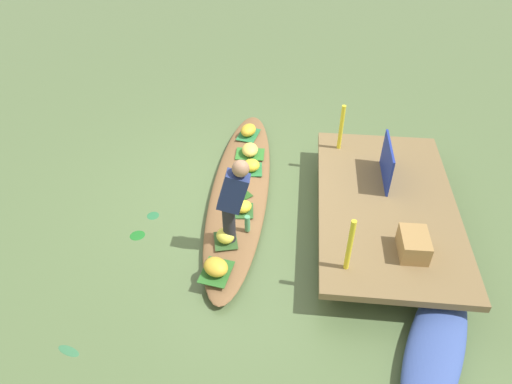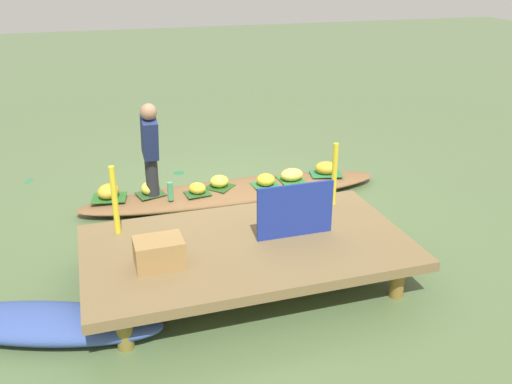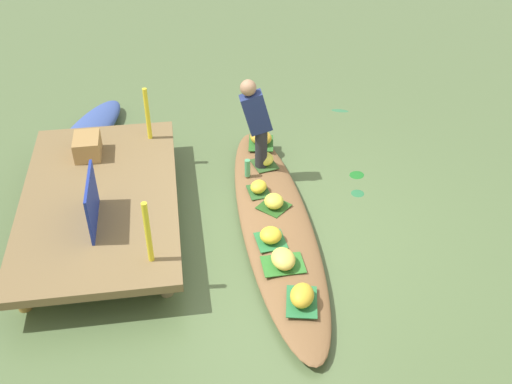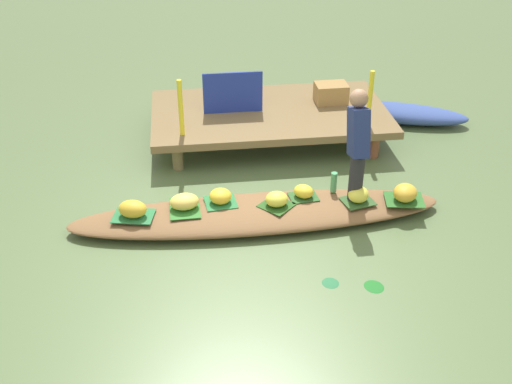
{
  "view_description": "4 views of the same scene",
  "coord_description": "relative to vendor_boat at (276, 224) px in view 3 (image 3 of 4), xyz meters",
  "views": [
    {
      "loc": [
        5.28,
        0.76,
        4.53
      ],
      "look_at": [
        0.22,
        0.26,
        0.27
      ],
      "focal_mm": 33.19,
      "sensor_mm": 36.0,
      "label": 1
    },
    {
      "loc": [
        1.8,
        6.66,
        3.02
      ],
      "look_at": [
        -0.09,
        0.67,
        0.35
      ],
      "focal_mm": 38.79,
      "sensor_mm": 36.0,
      "label": 2
    },
    {
      "loc": [
        -5.41,
        1.03,
        4.64
      ],
      "look_at": [
        0.41,
        0.18,
        0.28
      ],
      "focal_mm": 42.47,
      "sensor_mm": 36.0,
      "label": 3
    },
    {
      "loc": [
        -0.74,
        -5.71,
        3.9
      ],
      "look_at": [
        0.01,
        0.19,
        0.25
      ],
      "focal_mm": 43.65,
      "sensor_mm": 36.0,
      "label": 4
    }
  ],
  "objects": [
    {
      "name": "canal_water",
      "position": [
        0.0,
        0.0,
        -0.09
      ],
      "size": [
        40.0,
        40.0,
        0.0
      ],
      "primitive_type": "plane",
      "color": "#536B3F",
      "rests_on": "ground"
    },
    {
      "name": "dock_platform",
      "position": [
        0.43,
        2.02,
        0.27
      ],
      "size": [
        3.2,
        1.8,
        0.42
      ],
      "color": "olive",
      "rests_on": "ground"
    },
    {
      "name": "vendor_boat",
      "position": [
        0.0,
        0.0,
        0.0
      ],
      "size": [
        4.15,
        0.86,
        0.18
      ],
      "primitive_type": "ellipsoid",
      "rotation": [
        0.0,
        0.0,
        0.01
      ],
      "color": "brown",
      "rests_on": "ground"
    },
    {
      "name": "moored_boat",
      "position": [
        2.36,
        2.36,
        0.03
      ],
      "size": [
        2.14,
        1.26,
        0.24
      ],
      "primitive_type": "ellipsoid",
      "rotation": [
        0.0,
        0.0,
        -0.36
      ],
      "color": "#385099",
      "rests_on": "ground"
    },
    {
      "name": "leaf_mat_0",
      "position": [
        0.54,
        0.12,
        0.1
      ],
      "size": [
        0.34,
        0.28,
        0.01
      ],
      "primitive_type": "cube",
      "rotation": [
        0.0,
        0.0,
        0.11
      ],
      "color": "#2C5B27",
      "rests_on": "vendor_boat"
    },
    {
      "name": "banana_bunch_0",
      "position": [
        0.54,
        0.12,
        0.17
      ],
      "size": [
        0.3,
        0.29,
        0.15
      ],
      "primitive_type": "ellipsoid",
      "rotation": [
        0.0,
        0.0,
        5.65
      ],
      "color": "yellow",
      "rests_on": "vendor_boat"
    },
    {
      "name": "leaf_mat_1",
      "position": [
        1.65,
        -0.08,
        0.1
      ],
      "size": [
        0.48,
        0.4,
        0.01
      ],
      "primitive_type": "cube",
      "rotation": [
        0.0,
        0.0,
        2.97
      ],
      "color": "#2B6726",
      "rests_on": "vendor_boat"
    },
    {
      "name": "banana_bunch_1",
      "position": [
        1.65,
        -0.08,
        0.19
      ],
      "size": [
        0.38,
        0.39,
        0.18
      ],
      "primitive_type": "ellipsoid",
      "rotation": [
        0.0,
        0.0,
        4.17
      ],
      "color": "gold",
      "rests_on": "vendor_boat"
    },
    {
      "name": "leaf_mat_2",
      "position": [
        -1.35,
        -0.03,
        0.1
      ],
      "size": [
        0.49,
        0.39,
        0.01
      ],
      "primitive_type": "cube",
      "rotation": [
        0.0,
        0.0,
        2.93
      ],
      "color": "#28753E",
      "rests_on": "vendor_boat"
    },
    {
      "name": "banana_bunch_2",
      "position": [
        -1.35,
        -0.03,
        0.19
      ],
      "size": [
        0.37,
        0.33,
        0.18
      ],
      "primitive_type": "ellipsoid",
      "rotation": [
        0.0,
        0.0,
        2.79
      ],
      "color": "gold",
      "rests_on": "vendor_boat"
    },
    {
      "name": "leaf_mat_3",
      "position": [
        -0.8,
        0.06,
        0.1
      ],
      "size": [
        0.34,
        0.45,
        0.01
      ],
      "primitive_type": "cube",
      "rotation": [
        0.0,
        0.0,
        1.59
      ],
      "color": "#30772B",
      "rests_on": "vendor_boat"
    },
    {
      "name": "banana_bunch_3",
      "position": [
        -0.8,
        0.06,
        0.18
      ],
      "size": [
        0.34,
        0.28,
        0.17
      ],
      "primitive_type": "ellipsoid",
      "rotation": [
        0.0,
        0.0,
        3.24
      ],
      "color": "#EECE58",
      "rests_on": "vendor_boat"
    },
    {
      "name": "leaf_mat_4",
      "position": [
        0.21,
        -0.01,
        0.1
      ],
      "size": [
        0.46,
        0.46,
        0.01
      ],
      "primitive_type": "cube",
      "rotation": [
        0.0,
        0.0,
        0.77
      ],
      "color": "#27551D",
      "rests_on": "vendor_boat"
    },
    {
      "name": "banana_bunch_4",
      "position": [
        0.21,
        -0.01,
        0.18
      ],
      "size": [
        0.26,
        0.24,
        0.16
      ],
      "primitive_type": "ellipsoid",
      "rotation": [
        0.0,
        0.0,
        1.61
      ],
      "color": "#E8DF46",
      "rests_on": "vendor_boat"
    },
    {
      "name": "leaf_mat_5",
      "position": [
        1.12,
        -0.04,
        0.1
      ],
      "size": [
        0.4,
        0.36,
        0.01
      ],
      "primitive_type": "cube",
      "rotation": [
        0.0,
        0.0,
        0.24
      ],
      "color": "#2F5425",
      "rests_on": "vendor_boat"
    },
    {
      "name": "banana_bunch_5",
      "position": [
        1.12,
        -0.04,
        0.18
      ],
      "size": [
        0.33,
        0.33,
        0.17
      ],
      "primitive_type": "ellipsoid",
      "rotation": [
        0.0,
        0.0,
        3.92
      ],
      "color": "#EAE14A",
      "rests_on": "vendor_boat"
    },
    {
      "name": "leaf_mat_6",
      "position": [
        -0.4,
        0.13,
        0.1
      ],
      "size": [
        0.37,
        0.35,
        0.01
      ],
      "primitive_type": "cube",
      "rotation": [
        0.0,
        0.0,
        0.1
      ],
      "color": "#2A773C",
      "rests_on": "vendor_boat"
    },
    {
      "name": "banana_bunch_6",
      "position": [
        -0.4,
        0.13,
        0.18
      ],
      "size": [
        0.34,
        0.34,
        0.16
      ],
      "primitive_type": "ellipsoid",
      "rotation": [
        0.0,
        0.0,
        5.71
      ],
      "color": "yellow",
      "rests_on": "vendor_boat"
    },
    {
      "name": "vendor_person",
      "position": [
        1.09,
        0.07,
        0.8
      ],
      "size": [
        0.2,
        0.41,
        1.25
      ],
      "color": "#28282D",
      "rests_on": "vendor_boat"
    },
    {
      "name": "water_bottle",
      "position": [
        0.9,
        0.21,
        0.21
      ],
      "size": [
        0.07,
        0.07,
        0.24
      ],
      "primitive_type": "cylinder",
      "color": "#4FA56A",
      "rests_on": "vendor_boat"
    },
    {
      "name": "market_banner",
      "position": [
        -0.07,
        2.02,
        0.61
      ],
      "size": [
        0.8,
        0.03,
        0.56
      ],
      "primitive_type": "cube",
      "rotation": [
        0.0,
        0.0,
        -0.0
      ],
      "color": "navy",
      "rests_on": "dock_platform"
    },
    {
      "name": "railing_post_west",
      "position": [
        -0.77,
        1.42,
        0.69
      ],
      "size": [
        0.06,
        0.06,
        0.73
      ],
      "primitive_type": "cylinder",
      "color": "yellow",
      "rests_on": "dock_platform"
    },
    {
      "name": "railing_post_east",
      "position": [
        1.63,
        1.42,
        0.69
      ],
      "size": [
        0.06,
        0.06,
        0.73
      ],
      "primitive_type": "cylinder",
      "color": "yellow",
      "rests_on": "dock_platform"
    },
    {
      "name": "produce_crate",
      "position": [
        1.32,
        2.2,
        0.46
      ],
      "size": [
        0.44,
        0.33,
        0.26
      ],
      "primitive_type": "cube",
      "rotation": [
        0.0,
        0.0,
        0.01
      ],
      "color": "#A27B46",
      "rests_on": "dock_platform"
    },
    {
      "name": "drifting_plant_0",
      "position": [
        0.56,
        -1.17,
        -0.09
      ],
      "size": [
        0.23,
        0.23,
        0.01
      ],
      "primitive_type": "ellipsoid",
      "rotation": [
        0.0,
        0.0,
        2.04
      ],
      "color": "#276C3E",
      "rests_on": "ground"
    },
    {
      "name": "drifting_plant_1",
      "position": [
        0.97,
        -1.27,
        -0.09
      ],
      "size": [
        0.26,
        0.27,
        0.01
      ],
      "primitive_type": "ellipsoid",
      "rotation": [
        0.0,
        0.0,
        2.05
      ],
      "color": "#1C6B23",
      "rests_on": "ground"
    },
    {
      "name": "drifting_plant_2",
      "position": [
        2.72,
        -1.5,
        -0.09
      ],
      "size": [
        0.18,
        0.29,
        0.01
      ],
      "primitive_type": "ellipsoid",
      "rotation": [
        0.0,
        0.0,
        1.25
      ],
      "color": "#347146",
      "rests_on": "ground"
    }
  ]
}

